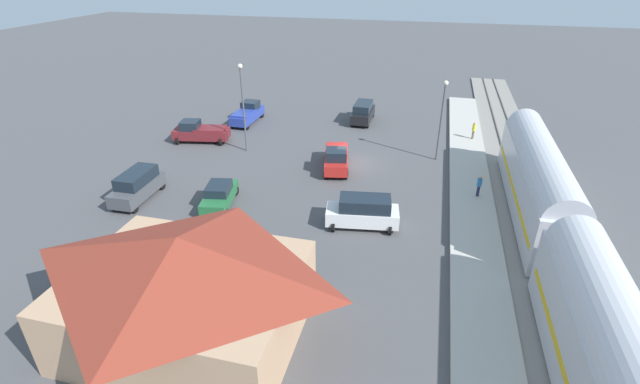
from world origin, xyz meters
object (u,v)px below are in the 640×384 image
object	(u,v)px
pickup_red	(336,158)
suv_black	(363,112)
pickup_blue	(248,113)
pedestrian_on_platform	(474,129)
suv_charcoal	(137,185)
sedan_green	(219,195)
pedestrian_waiting_far	(479,184)
light_pole_near_platform	(442,111)
suv_white	(363,212)
pickup_maroon	(200,132)
light_pole_lot_center	(243,98)
station_building	(185,285)

from	to	relation	value
pickup_red	suv_black	distance (m)	12.88
pickup_blue	suv_black	distance (m)	12.80
pedestrian_on_platform	pickup_red	size ratio (longest dim) A/B	0.30
pickup_red	suv_black	xyz separation A→B (m)	(-0.20, -12.88, 0.12)
pedestrian_on_platform	pickup_blue	xyz separation A→B (m)	(23.99, 0.06, -0.25)
pedestrian_on_platform	suv_charcoal	xyz separation A→B (m)	(25.25, 18.73, -0.13)
sedan_green	pickup_red	bearing A→B (deg)	-129.42
pedestrian_waiting_far	suv_charcoal	distance (m)	25.84
suv_black	light_pole_near_platform	bearing A→B (deg)	133.35
suv_white	suv_black	xyz separation A→B (m)	(3.58, -21.62, 0.00)
suv_white	pickup_maroon	world-z (taller)	suv_white
sedan_green	suv_black	distance (m)	22.55
pedestrian_waiting_far	suv_white	bearing A→B (deg)	37.13
suv_charcoal	light_pole_lot_center	bearing A→B (deg)	-111.24
pickup_maroon	pickup_blue	world-z (taller)	same
pickup_maroon	suv_white	bearing A→B (deg)	147.32
sedan_green	light_pole_near_platform	world-z (taller)	light_pole_near_platform
suv_white	pickup_maroon	size ratio (longest dim) A/B	0.91
light_pole_lot_center	suv_charcoal	bearing A→B (deg)	68.76
station_building	sedan_green	world-z (taller)	station_building
pickup_maroon	sedan_green	bearing A→B (deg)	123.20
station_building	pedestrian_on_platform	world-z (taller)	station_building
pickup_blue	suv_charcoal	world-z (taller)	suv_charcoal
station_building	suv_charcoal	xyz separation A→B (m)	(10.66, -11.47, -1.76)
suv_white	suv_charcoal	world-z (taller)	same
station_building	sedan_green	size ratio (longest dim) A/B	2.36
station_building	pickup_maroon	size ratio (longest dim) A/B	1.99
pedestrian_on_platform	pedestrian_waiting_far	world-z (taller)	same
pedestrian_waiting_far	station_building	bearing A→B (deg)	50.93
suv_charcoal	pickup_red	bearing A→B (deg)	-145.96
sedan_green	suv_charcoal	distance (m)	6.48
pickup_maroon	pickup_red	distance (m)	14.80
pedestrian_waiting_far	sedan_green	size ratio (longest dim) A/B	0.36
suv_black	station_building	bearing A→B (deg)	84.92
pickup_maroon	suv_charcoal	world-z (taller)	suv_charcoal
sedan_green	pickup_red	distance (m)	11.00
suv_white	sedan_green	xyz separation A→B (m)	(10.77, -0.25, -0.27)
pedestrian_waiting_far	pickup_blue	size ratio (longest dim) A/B	0.32
pickup_maroon	light_pole_near_platform	xyz separation A→B (m)	(-22.92, -1.18, 3.57)
suv_black	pedestrian_on_platform	bearing A→B (deg)	164.50
pedestrian_on_platform	pickup_blue	bearing A→B (deg)	0.13
station_building	pedestrian_waiting_far	size ratio (longest dim) A/B	6.59
pedestrian_waiting_far	suv_black	size ratio (longest dim) A/B	0.35
suv_black	suv_white	bearing A→B (deg)	99.40
pedestrian_waiting_far	sedan_green	bearing A→B (deg)	17.01
station_building	light_pole_lot_center	xyz separation A→B (m)	(6.39, -22.45, 2.20)
pedestrian_on_platform	suv_black	distance (m)	12.06
pickup_red	light_pole_lot_center	size ratio (longest dim) A/B	0.70
pickup_blue	light_pole_lot_center	world-z (taller)	light_pole_lot_center
pedestrian_waiting_far	pickup_maroon	xyz separation A→B (m)	(26.13, -5.78, -0.25)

